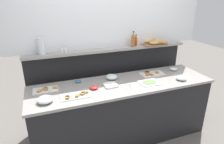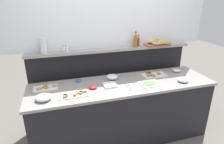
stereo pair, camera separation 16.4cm
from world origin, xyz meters
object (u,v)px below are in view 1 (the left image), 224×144
serving_tongs (129,86)px  bread_basket (155,42)px  sandwich_platter_rear (76,96)px  glass_bowl_medium (45,100)px  napkin_stack (111,85)px  salt_shaker (62,50)px  hot_sauce_bottle (136,41)px  pepper_shaker (65,49)px  condiment_bowl_red (94,88)px  glass_bowl_small (112,77)px  cold_cuts_platter (149,82)px  condiment_bowl_teal (78,81)px  water_carafe (41,46)px  sandwich_platter_side (46,90)px  glass_bowl_large (173,69)px  sandwich_platter_front (152,74)px  glass_bowl_extra (181,78)px  vinegar_bottle_amber (133,40)px

serving_tongs → bread_basket: bread_basket is taller
sandwich_platter_rear → glass_bowl_medium: size_ratio=1.98×
napkin_stack → salt_shaker: bearing=137.5°
hot_sauce_bottle → pepper_shaker: (-1.10, -0.01, -0.03)m
condiment_bowl_red → hot_sauce_bottle: (0.84, 0.51, 0.44)m
glass_bowl_small → cold_cuts_platter: bearing=-35.7°
condiment_bowl_teal → water_carafe: water_carafe is taller
cold_cuts_platter → condiment_bowl_red: bearing=173.1°
sandwich_platter_side → glass_bowl_medium: bearing=-93.9°
sandwich_platter_side → glass_bowl_large: (1.97, 0.02, 0.01)m
condiment_bowl_teal → pepper_shaker: (-0.11, 0.22, 0.41)m
sandwich_platter_front → napkin_stack: 0.75m
sandwich_platter_front → condiment_bowl_red: 0.98m
glass_bowl_extra → hot_sauce_bottle: hot_sauce_bottle is taller
sandwich_platter_rear → vinegar_bottle_amber: bearing=29.7°
napkin_stack → water_carafe: water_carafe is taller
napkin_stack → glass_bowl_small: bearing=65.9°
bread_basket → water_carafe: 1.74m
salt_shaker → hot_sauce_bottle: bearing=0.7°
sandwich_platter_side → condiment_bowl_red: bearing=-16.6°
sandwich_platter_front → condiment_bowl_teal: (-1.11, 0.10, 0.00)m
glass_bowl_small → hot_sauce_bottle: hot_sauce_bottle is taller
serving_tongs → salt_shaker: size_ratio=2.09×
sandwich_platter_side → glass_bowl_extra: (1.83, -0.34, 0.02)m
glass_bowl_small → condiment_bowl_red: bearing=-145.9°
condiment_bowl_teal → water_carafe: bearing=152.4°
condiment_bowl_teal → vinegar_bottle_amber: 1.05m
pepper_shaker → sandwich_platter_side: bearing=-135.7°
pepper_shaker → bread_basket: 1.43m
sandwich_platter_front → hot_sauce_bottle: bearing=109.8°
condiment_bowl_red → bread_basket: 1.33m
napkin_stack → glass_bowl_extra: bearing=-9.5°
sandwich_platter_rear → bread_basket: (1.42, 0.60, 0.41)m
cold_cuts_platter → glass_bowl_large: (0.62, 0.29, 0.01)m
condiment_bowl_teal → napkin_stack: (0.38, -0.27, -0.00)m
glass_bowl_large → pepper_shaker: 1.71m
water_carafe → hot_sauce_bottle: bearing=0.5°
glass_bowl_extra → bread_basket: (-0.07, 0.64, 0.40)m
cold_cuts_platter → salt_shaker: (-1.07, 0.59, 0.42)m
bread_basket → water_carafe: size_ratio=1.86×
sandwich_platter_rear → napkin_stack: (0.48, 0.13, 0.00)m
condiment_bowl_red → sandwich_platter_side: bearing=163.4°
sandwich_platter_rear → condiment_bowl_teal: size_ratio=4.06×
water_carafe → glass_bowl_extra: bearing=-19.9°
cold_cuts_platter → salt_shaker: salt_shaker is taller
serving_tongs → salt_shaker: (-0.76, 0.58, 0.42)m
hot_sauce_bottle → vinegar_bottle_amber: size_ratio=0.75×
glass_bowl_large → glass_bowl_medium: (-1.99, -0.34, 0.01)m
sandwich_platter_side → hot_sauce_bottle: (1.43, 0.33, 0.45)m
glass_bowl_small → vinegar_bottle_amber: vinegar_bottle_amber is taller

